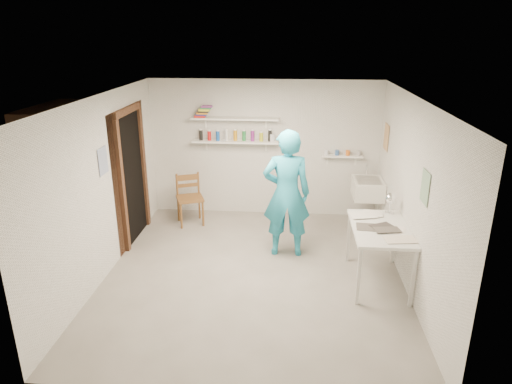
# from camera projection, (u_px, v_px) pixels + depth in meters

# --- Properties ---
(floor) EXTENTS (4.00, 4.50, 0.02)m
(floor) POSITION_uv_depth(u_px,v_px,m) (254.00, 274.00, 6.30)
(floor) COLOR slate
(floor) RESTS_ON ground
(ceiling) EXTENTS (4.00, 4.50, 0.02)m
(ceiling) POSITION_uv_depth(u_px,v_px,m) (253.00, 97.00, 5.49)
(ceiling) COLOR silver
(ceiling) RESTS_ON wall_back
(wall_back) EXTENTS (4.00, 0.02, 2.40)m
(wall_back) POSITION_uv_depth(u_px,v_px,m) (265.00, 149.00, 8.02)
(wall_back) COLOR silver
(wall_back) RESTS_ON ground
(wall_front) EXTENTS (4.00, 0.02, 2.40)m
(wall_front) POSITION_uv_depth(u_px,v_px,m) (230.00, 282.00, 3.77)
(wall_front) COLOR silver
(wall_front) RESTS_ON ground
(wall_left) EXTENTS (0.02, 4.50, 2.40)m
(wall_left) POSITION_uv_depth(u_px,v_px,m) (103.00, 187.00, 6.05)
(wall_left) COLOR silver
(wall_left) RESTS_ON ground
(wall_right) EXTENTS (0.02, 4.50, 2.40)m
(wall_right) POSITION_uv_depth(u_px,v_px,m) (412.00, 196.00, 5.74)
(wall_right) COLOR silver
(wall_right) RESTS_ON ground
(doorway_recess) EXTENTS (0.02, 0.90, 2.00)m
(doorway_recess) POSITION_uv_depth(u_px,v_px,m) (132.00, 178.00, 7.10)
(doorway_recess) COLOR black
(doorway_recess) RESTS_ON wall_left
(corridor_box) EXTENTS (1.40, 1.50, 2.10)m
(corridor_box) POSITION_uv_depth(u_px,v_px,m) (88.00, 174.00, 7.14)
(corridor_box) COLOR brown
(corridor_box) RESTS_ON ground
(door_lintel) EXTENTS (0.06, 1.05, 0.10)m
(door_lintel) POSITION_uv_depth(u_px,v_px,m) (127.00, 110.00, 6.75)
(door_lintel) COLOR brown
(door_lintel) RESTS_ON wall_left
(door_jamb_near) EXTENTS (0.06, 0.10, 2.00)m
(door_jamb_near) POSITION_uv_depth(u_px,v_px,m) (122.00, 188.00, 6.63)
(door_jamb_near) COLOR brown
(door_jamb_near) RESTS_ON ground
(door_jamb_far) EXTENTS (0.06, 0.10, 2.00)m
(door_jamb_far) POSITION_uv_depth(u_px,v_px,m) (144.00, 169.00, 7.57)
(door_jamb_far) COLOR brown
(door_jamb_far) RESTS_ON ground
(shelf_lower) EXTENTS (1.50, 0.22, 0.03)m
(shelf_lower) POSITION_uv_depth(u_px,v_px,m) (235.00, 142.00, 7.88)
(shelf_lower) COLOR white
(shelf_lower) RESTS_ON wall_back
(shelf_upper) EXTENTS (1.50, 0.22, 0.03)m
(shelf_upper) POSITION_uv_depth(u_px,v_px,m) (235.00, 119.00, 7.75)
(shelf_upper) COLOR white
(shelf_upper) RESTS_ON wall_back
(ledge_shelf) EXTENTS (0.70, 0.14, 0.03)m
(ledge_shelf) POSITION_uv_depth(u_px,v_px,m) (342.00, 156.00, 7.86)
(ledge_shelf) COLOR white
(ledge_shelf) RESTS_ON wall_back
(poster_left) EXTENTS (0.01, 0.28, 0.36)m
(poster_left) POSITION_uv_depth(u_px,v_px,m) (103.00, 161.00, 5.98)
(poster_left) COLOR #334C7F
(poster_left) RESTS_ON wall_left
(poster_right_a) EXTENTS (0.01, 0.34, 0.42)m
(poster_right_a) POSITION_uv_depth(u_px,v_px,m) (386.00, 137.00, 7.32)
(poster_right_a) COLOR #995933
(poster_right_a) RESTS_ON wall_right
(poster_right_b) EXTENTS (0.01, 0.30, 0.38)m
(poster_right_b) POSITION_uv_depth(u_px,v_px,m) (425.00, 187.00, 5.13)
(poster_right_b) COLOR #3F724C
(poster_right_b) RESTS_ON wall_right
(belfast_sink) EXTENTS (0.48, 0.60, 0.30)m
(belfast_sink) POSITION_uv_depth(u_px,v_px,m) (368.00, 189.00, 7.53)
(belfast_sink) COLOR white
(belfast_sink) RESTS_ON wall_right
(man) EXTENTS (0.71, 0.49, 1.89)m
(man) POSITION_uv_depth(u_px,v_px,m) (287.00, 194.00, 6.56)
(man) COLOR #259BBC
(man) RESTS_ON ground
(wall_clock) EXTENTS (0.34, 0.05, 0.34)m
(wall_clock) POSITION_uv_depth(u_px,v_px,m) (288.00, 169.00, 6.66)
(wall_clock) COLOR beige
(wall_clock) RESTS_ON man
(wooden_chair) EXTENTS (0.55, 0.54, 0.92)m
(wooden_chair) POSITION_uv_depth(u_px,v_px,m) (190.00, 198.00, 7.78)
(wooden_chair) COLOR brown
(wooden_chair) RESTS_ON ground
(work_table) EXTENTS (0.72, 1.19, 0.80)m
(work_table) POSITION_uv_depth(u_px,v_px,m) (378.00, 255.00, 5.96)
(work_table) COLOR silver
(work_table) RESTS_ON ground
(desk_lamp) EXTENTS (0.15, 0.15, 0.15)m
(desk_lamp) POSITION_uv_depth(u_px,v_px,m) (391.00, 198.00, 6.18)
(desk_lamp) COLOR white
(desk_lamp) RESTS_ON work_table
(spray_cans) EXTENTS (1.31, 0.06, 0.17)m
(spray_cans) POSITION_uv_depth(u_px,v_px,m) (235.00, 136.00, 7.85)
(spray_cans) COLOR black
(spray_cans) RESTS_ON shelf_lower
(book_stack) EXTENTS (0.30, 0.14, 0.20)m
(book_stack) POSITION_uv_depth(u_px,v_px,m) (203.00, 112.00, 7.75)
(book_stack) COLOR red
(book_stack) RESTS_ON shelf_upper
(ledge_pots) EXTENTS (0.48, 0.07, 0.09)m
(ledge_pots) POSITION_uv_depth(u_px,v_px,m) (342.00, 153.00, 7.84)
(ledge_pots) COLOR silver
(ledge_pots) RESTS_ON ledge_shelf
(papers) EXTENTS (0.30, 0.22, 0.03)m
(papers) POSITION_uv_depth(u_px,v_px,m) (381.00, 226.00, 5.82)
(papers) COLOR silver
(papers) RESTS_ON work_table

